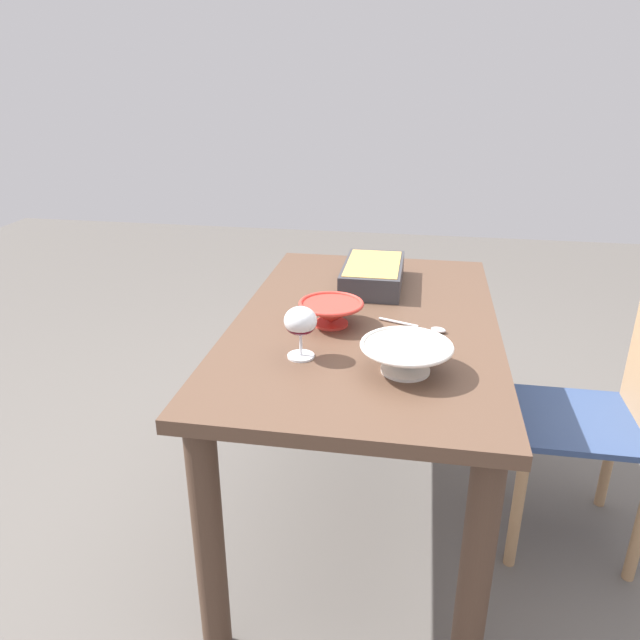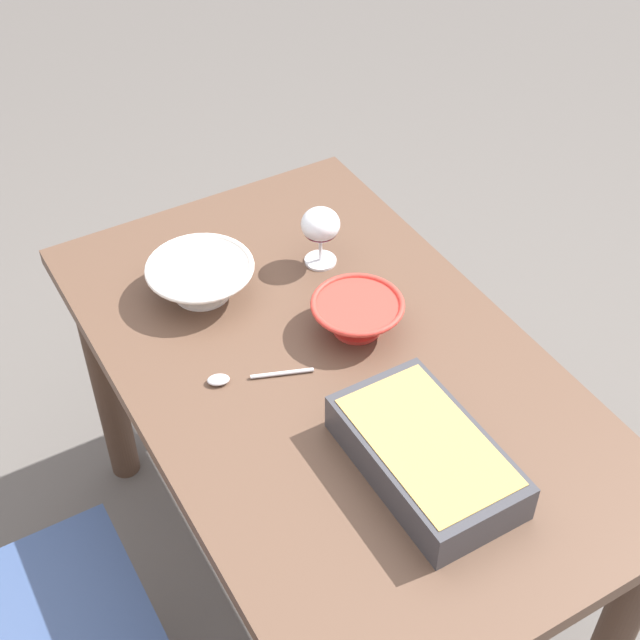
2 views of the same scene
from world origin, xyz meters
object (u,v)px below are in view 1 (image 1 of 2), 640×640
chair (608,409)px  small_bowl (331,312)px  serving_spoon (426,328)px  wine_glass (301,324)px  dining_table (365,359)px  casserole_dish (373,273)px  mixing_bowl (406,356)px

chair → small_bowl: (0.11, -0.85, 0.31)m
serving_spoon → chair: bearing=99.9°
chair → wine_glass: chair is taller
chair → wine_glass: 1.02m
dining_table → casserole_dish: casserole_dish is taller
chair → small_bowl: 0.91m
dining_table → casserole_dish: (-0.31, -0.01, 0.18)m
wine_glass → serving_spoon: (-0.24, 0.32, -0.09)m
dining_table → chair: chair is taller
dining_table → mixing_bowl: size_ratio=5.61×
dining_table → small_bowl: (0.07, -0.10, 0.18)m
dining_table → wine_glass: size_ratio=9.24×
casserole_dish → serving_spoon: 0.41m
mixing_bowl → serving_spoon: mixing_bowl is taller
dining_table → serving_spoon: 0.24m
serving_spoon → casserole_dish: bearing=-152.6°
chair → small_bowl: chair is taller
wine_glass → small_bowl: bearing=168.7°
dining_table → chair: bearing=93.3°
mixing_bowl → serving_spoon: (-0.27, 0.05, -0.04)m
mixing_bowl → serving_spoon: bearing=169.7°
serving_spoon → dining_table: bearing=-107.5°
dining_table → small_bowl: 0.21m
chair → small_bowl: bearing=-82.7°
wine_glass → mixing_bowl: wine_glass is taller
dining_table → mixing_bowl: 0.40m
dining_table → serving_spoon: size_ratio=6.44×
dining_table → mixing_bowl: bearing=21.7°
casserole_dish → small_bowl: 0.38m
dining_table → wine_glass: wine_glass is taller
mixing_bowl → small_bowl: (-0.26, -0.23, -0.00)m
mixing_bowl → casserole_dish: bearing=-167.7°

